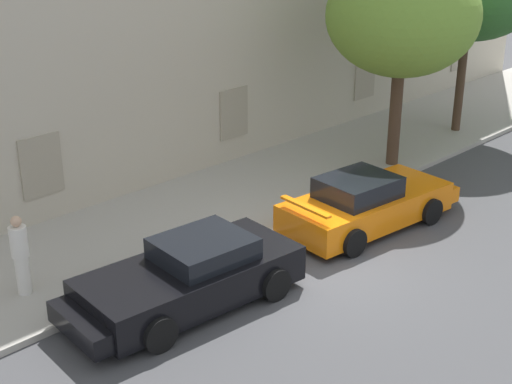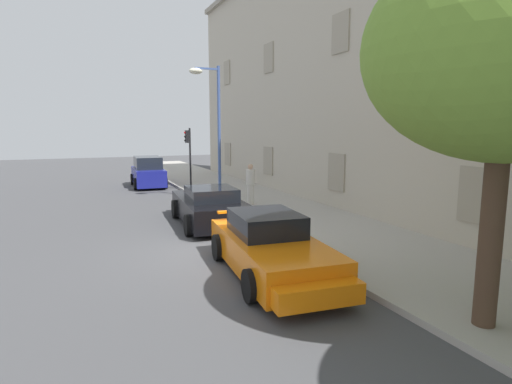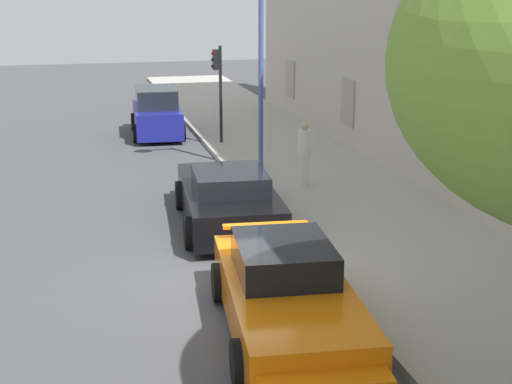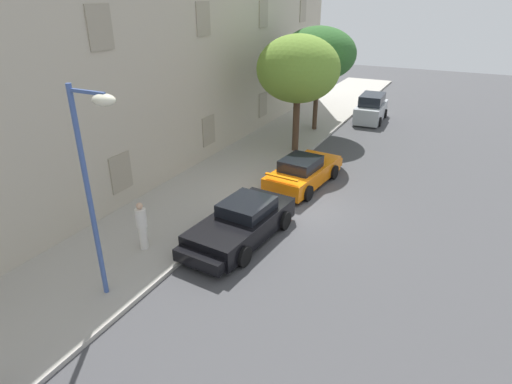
{
  "view_description": "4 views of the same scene",
  "coord_description": "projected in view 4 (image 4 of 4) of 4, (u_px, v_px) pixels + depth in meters",
  "views": [
    {
      "loc": [
        -11.33,
        -9.2,
        7.78
      ],
      "look_at": [
        -0.12,
        2.03,
        1.26
      ],
      "focal_mm": 51.89,
      "sensor_mm": 36.0,
      "label": 1
    },
    {
      "loc": [
        10.75,
        -3.36,
        3.36
      ],
      "look_at": [
        -1.64,
        2.09,
        1.27
      ],
      "focal_mm": 29.31,
      "sensor_mm": 36.0,
      "label": 2
    },
    {
      "loc": [
        12.14,
        -2.28,
        5.22
      ],
      "look_at": [
        -2.0,
        1.31,
        1.04
      ],
      "focal_mm": 50.57,
      "sensor_mm": 36.0,
      "label": 3
    },
    {
      "loc": [
        -14.57,
        -5.47,
        7.97
      ],
      "look_at": [
        -0.86,
        1.49,
        0.79
      ],
      "focal_mm": 29.71,
      "sensor_mm": 36.0,
      "label": 4
    }
  ],
  "objects": [
    {
      "name": "tree_near_kerb",
      "position": [
        319.0,
        54.0,
        25.25
      ],
      "size": [
        4.48,
        4.48,
        6.21
      ],
      "color": "#473323",
      "rests_on": "sidewalk"
    },
    {
      "name": "sidewalk",
      "position": [
        213.0,
        188.0,
        19.04
      ],
      "size": [
        60.0,
        4.42,
        0.14
      ],
      "primitive_type": "cube",
      "color": "#A8A399",
      "rests_on": "ground"
    },
    {
      "name": "building_facade",
      "position": [
        120.0,
        47.0,
        18.4
      ],
      "size": [
        39.9,
        5.03,
        11.8
      ],
      "color": "#BCB29E",
      "rests_on": "ground"
    },
    {
      "name": "sportscar_yellow_flank",
      "position": [
        305.0,
        171.0,
        19.44
      ],
      "size": [
        5.03,
        2.38,
        1.4
      ],
      "color": "orange",
      "rests_on": "ground"
    },
    {
      "name": "hatchback_distant",
      "position": [
        371.0,
        109.0,
        29.17
      ],
      "size": [
        4.05,
        1.98,
        1.82
      ],
      "color": "#B2B7BC",
      "rests_on": "ground"
    },
    {
      "name": "ground_plane",
      "position": [
        298.0,
        208.0,
        17.38
      ],
      "size": [
        80.0,
        80.0,
        0.0
      ],
      "primitive_type": "plane",
      "color": "#444447"
    },
    {
      "name": "street_lamp",
      "position": [
        94.0,
        162.0,
        10.4
      ],
      "size": [
        0.44,
        1.42,
        5.98
      ],
      "color": "#3F5999",
      "rests_on": "sidewalk"
    },
    {
      "name": "pedestrian_admiring",
      "position": [
        142.0,
        225.0,
        14.05
      ],
      "size": [
        0.45,
        0.45,
        1.71
      ],
      "color": "silver",
      "rests_on": "sidewalk"
    },
    {
      "name": "sportscar_red_lead",
      "position": [
        239.0,
        225.0,
        14.89
      ],
      "size": [
        5.05,
        2.46,
        1.35
      ],
      "color": "black",
      "rests_on": "ground"
    },
    {
      "name": "tree_midblock",
      "position": [
        298.0,
        69.0,
        21.69
      ],
      "size": [
        4.31,
        4.31,
        6.09
      ],
      "color": "#473323",
      "rests_on": "sidewalk"
    }
  ]
}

